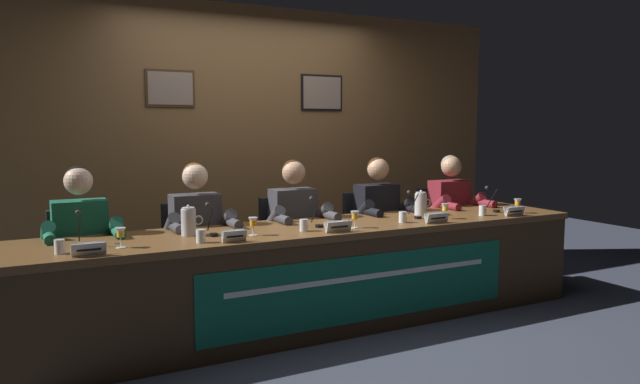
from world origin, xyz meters
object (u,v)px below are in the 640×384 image
Objects in this scene: chair_far_left at (81,275)px; microphone_far_right at (493,203)px; juice_glass_left at (253,223)px; nameplate_far_left at (89,249)px; microphone_left at (211,225)px; chair_center at (287,253)px; conference_table at (328,258)px; chair_far_right at (440,236)px; panelist_left at (199,232)px; juice_glass_right at (445,208)px; nameplate_far_right at (514,211)px; juice_glass_far_right at (518,203)px; chair_left at (192,263)px; panelist_far_right at (455,210)px; water_cup_left at (201,237)px; water_pitcher_left_side at (189,222)px; water_pitcher_right_side at (421,204)px; juice_glass_far_left at (120,234)px; chair_right at (369,244)px; nameplate_right at (437,218)px; water_cup_far_left at (60,247)px; panelist_right at (382,216)px; nameplate_center at (338,226)px; microphone_far_left at (80,234)px; nameplate_left at (234,236)px; water_cup_right at (403,218)px; juice_glass_center at (355,216)px; panelist_far_left at (82,241)px; microphone_right at (415,209)px; microphone_center at (317,217)px.

microphone_far_right is at bearing -11.34° from chair_far_left.
nameplate_far_left is at bearing -170.79° from juice_glass_left.
microphone_left is 0.24× the size of chair_center.
conference_table is 1.77m from chair_far_right.
juice_glass_right is (1.84, -0.59, 0.13)m from panelist_left.
juice_glass_far_right is (0.14, 0.10, 0.05)m from nameplate_far_right.
panelist_far_right is at bearing -4.67° from chair_left.
water_pitcher_left_side is (0.00, 0.29, 0.06)m from water_cup_left.
chair_far_left is 1.62m from chair_center.
water_pitcher_right_side reaches higher than chair_center.
chair_right reaches higher than juice_glass_far_left.
water_cup_left is 1.82m from nameplate_right.
nameplate_right is (2.64, -0.13, 0.00)m from water_cup_far_left.
nameplate_far_right is at bearing 0.05° from nameplate_far_left.
conference_table is 1.49m from juice_glass_far_left.
chair_far_left is 0.88m from panelist_left.
water_cup_far_left is at bearing -170.15° from microphone_left.
chair_far_left reaches higher than nameplate_right.
panelist_right is at bearing 12.72° from water_cup_far_left.
nameplate_center is 1.79m from panelist_far_right.
nameplate_right is 0.94× the size of water_pitcher_left_side.
nameplate_far_right is (2.47, -0.30, -0.03)m from microphone_left.
water_pitcher_left_side is at bearing -40.78° from chair_far_left.
panelist_right reaches higher than microphone_left.
microphone_far_left is (0.13, 0.18, 0.04)m from water_cup_far_left.
nameplate_center is (0.77, 0.01, 0.00)m from nameplate_left.
panelist_far_right is 5.62× the size of microphone_far_right.
microphone_left is at bearing -165.84° from chair_far_right.
juice_glass_right is at bearing 3.00° from nameplate_far_left.
water_pitcher_right_side reaches higher than chair_left.
water_pitcher_left_side is at bearing -179.21° from water_pitcher_right_side.
water_pitcher_left_side is (-1.60, 0.22, 0.06)m from water_cup_right.
chair_far_right reaches higher than juice_glass_center.
juice_glass_center is (0.76, -0.06, 0.00)m from juice_glass_left.
chair_left reaches higher than nameplate_left.
panelist_left reaches higher than chair_center.
panelist_far_left is 7.78× the size of nameplate_left.
juice_glass_right is 0.59× the size of water_pitcher_left_side.
panelist_left is at bearing -13.77° from chair_far_left.
juice_glass_far_left is 2.30m from microphone_right.
juice_glass_center is 1.60m from juice_glass_far_right.
chair_far_left is 1.74m from microphone_center.
microphone_right is at bearing -85.61° from panelist_right.
juice_glass_center is 1.49m from microphone_far_right.
water_cup_left is 0.44× the size of nameplate_center.
chair_right is (1.65, 0.62, -0.40)m from microphone_left.
chair_right is 1.92m from water_pitcher_left_side.
nameplate_far_left is 0.90× the size of water_pitcher_left_side.
nameplate_right is (0.89, -0.28, -0.03)m from microphone_center.
panelist_right is 5.78× the size of water_pitcher_right_side.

